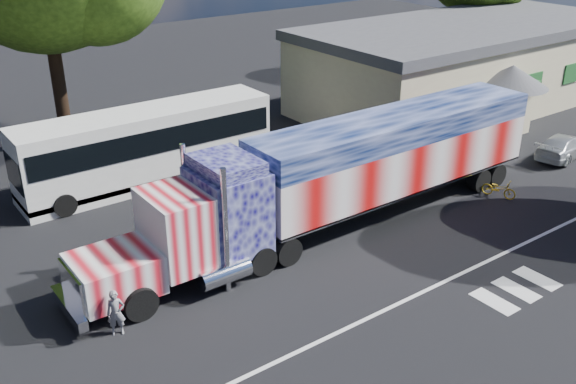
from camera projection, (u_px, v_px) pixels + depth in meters
ground at (337, 267)px, 23.35m from camera, size 100.00×100.00×0.00m
lane_markings at (448, 298)px, 21.51m from camera, size 30.00×2.67×0.01m
semi_truck at (348, 172)px, 25.51m from camera, size 21.20×3.35×4.52m
coach_bus at (148, 145)px, 29.72m from camera, size 12.01×2.79×3.49m
hall_building at (466, 64)px, 40.95m from camera, size 22.40×12.80×5.20m
parked_car at (563, 146)px, 33.07m from camera, size 4.35×2.33×1.20m
woman at (116, 313)px, 19.47m from camera, size 0.65×0.55×1.51m
bicycle at (499, 189)px, 28.68m from camera, size 1.02×1.63×0.81m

